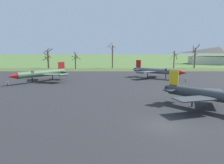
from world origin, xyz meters
The scene contains 14 objects.
ground_plane centered at (0.00, 0.00, 0.00)m, with size 600.00×600.00×0.00m, color #4C6B33.
asphalt_apron centered at (0.00, 18.78, 0.03)m, with size 90.83×62.60×0.05m, color #28282B.
grass_verge_strip centered at (0.00, 56.08, 0.03)m, with size 150.83×12.00×0.06m, color #46542A.
jet_fighter_front_left centered at (7.08, 4.76, 1.89)m, with size 10.59×10.92×4.39m.
jet_fighter_front_right centered at (-20.59, 27.32, 1.94)m, with size 11.46×12.20×4.21m.
info_placard_front_right centered at (-24.92, 20.78, 0.67)m, with size 0.55×0.34×1.08m.
jet_fighter_rear_center centered at (6.45, 33.07, 1.92)m, with size 12.22×11.00×4.45m.
info_placard_rear_center centered at (11.13, 26.11, 0.66)m, with size 0.58×0.25×1.05m.
bare_tree_far_left centered at (-29.39, 61.51, 3.90)m, with size 3.89×3.85×7.82m.
bare_tree_left_of_center centered at (-18.27, 58.47, 3.46)m, with size 3.56×3.57×6.50m.
bare_tree_center centered at (-4.75, 63.50, 4.93)m, with size 3.43×3.45×10.00m.
bare_tree_right_of_center centered at (19.13, 62.19, 3.64)m, with size 2.84×2.83×6.67m.
bare_tree_far_right centered at (27.55, 63.62, 4.66)m, with size 2.77×2.29×9.27m.
visitor_building centered at (48.97, 87.41, 4.35)m, with size 30.25×16.11×8.61m.
Camera 1 is at (-4.88, -18.81, 7.12)m, focal length 33.59 mm.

